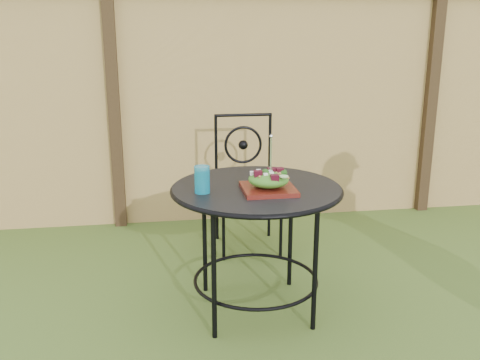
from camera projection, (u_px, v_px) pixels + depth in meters
The scene contains 7 objects.
fence at pixel (278, 105), 4.34m from camera, with size 8.00×0.12×1.90m.
patio_table at pixel (256, 211), 2.89m from camera, with size 0.92×0.92×0.72m.
patio_chair at pixel (246, 179), 3.83m from camera, with size 0.46×0.46×0.95m.
salad_plate at pixel (268, 189), 2.77m from camera, with size 0.27×0.27×0.02m, color #43090B.
salad at pixel (269, 179), 2.75m from camera, with size 0.21×0.21×0.08m, color #235614.
fork at pixel (271, 155), 2.72m from camera, with size 0.01×0.01×0.18m, color silver.
drinking_glass at pixel (202, 180), 2.73m from camera, with size 0.08×0.08×0.14m, color #0D7A99.
Camera 1 is at (-0.97, -2.05, 1.53)m, focal length 40.00 mm.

